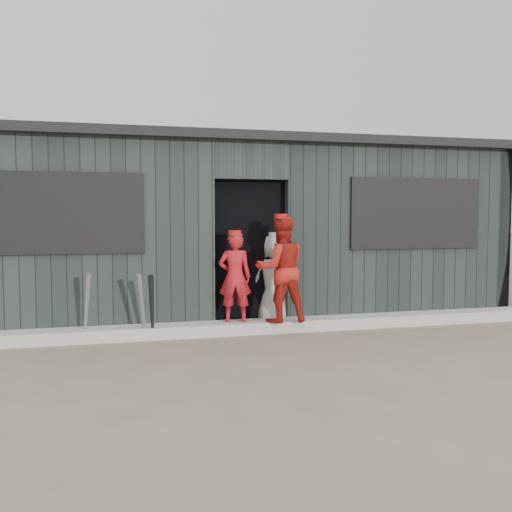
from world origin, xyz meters
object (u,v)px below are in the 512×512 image
object	(u,v)px
bat_left	(87,307)
player_red_left	(235,277)
bat_mid	(142,307)
player_red_right	(281,269)
dugout	(229,231)
player_grey_back	(273,280)
bat_right	(152,308)

from	to	relation	value
bat_left	player_red_left	xyz separation A→B (m)	(1.84, 0.10, 0.30)
bat_mid	player_red_right	xyz separation A→B (m)	(1.76, 0.05, 0.41)
bat_mid	dugout	world-z (taller)	dugout
bat_left	bat_mid	size ratio (longest dim) A/B	1.02
player_grey_back	dugout	world-z (taller)	dugout
bat_left	player_grey_back	size ratio (longest dim) A/B	0.68
bat_mid	player_red_left	distance (m)	1.25
bat_mid	player_red_right	bearing A→B (deg)	1.56
player_red_right	dugout	distance (m)	1.91
bat_left	bat_mid	distance (m)	0.66
bat_left	player_red_left	size ratio (longest dim) A/B	0.75
bat_left	player_red_left	bearing A→B (deg)	3.15
bat_left	dugout	distance (m)	2.88
player_red_right	dugout	world-z (taller)	dugout
bat_left	bat_right	bearing A→B (deg)	-9.53
bat_mid	player_red_right	distance (m)	1.80
bat_mid	dugout	distance (m)	2.53
player_red_left	dugout	world-z (taller)	dugout
bat_mid	player_red_left	size ratio (longest dim) A/B	0.74
player_red_left	bat_left	bearing A→B (deg)	13.76
bat_right	dugout	xyz separation A→B (m)	(1.35, 1.89, 0.88)
bat_mid	player_red_left	xyz separation A→B (m)	(1.19, 0.22, 0.31)
bat_left	bat_right	xyz separation A→B (m)	(0.76, -0.13, -0.02)
dugout	bat_right	bearing A→B (deg)	-125.55
bat_right	player_grey_back	bearing A→B (deg)	18.35
bat_mid	player_grey_back	world-z (taller)	player_grey_back
player_red_left	player_grey_back	xyz separation A→B (m)	(0.62, 0.33, -0.09)
bat_left	player_red_right	distance (m)	2.44
bat_right	bat_left	bearing A→B (deg)	170.47
bat_right	player_red_right	bearing A→B (deg)	1.97
bat_mid	player_grey_back	bearing A→B (deg)	17.04
bat_left	player_red_left	distance (m)	1.87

